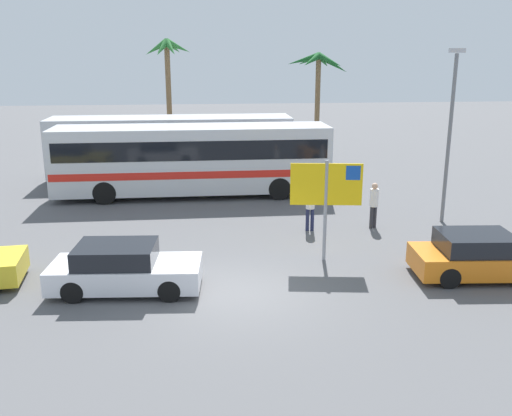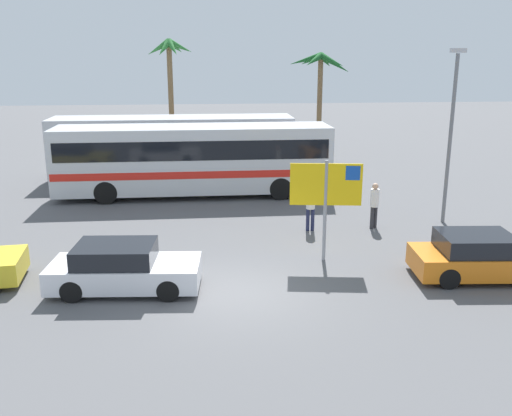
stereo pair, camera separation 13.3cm
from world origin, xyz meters
TOP-DOWN VIEW (x-y plane):
  - ground at (0.00, 0.00)m, footprint 120.00×120.00m
  - bus_front_coach at (-1.28, 11.16)m, footprint 12.32×2.69m
  - bus_rear_coach at (-2.38, 15.08)m, footprint 12.32×2.69m
  - ferry_sign at (2.88, 2.26)m, footprint 2.19×0.36m
  - car_orange at (7.03, 0.42)m, footprint 4.07×2.06m
  - car_white at (-3.15, 0.52)m, footprint 4.18×2.01m
  - pedestrian_by_bus at (5.40, 5.39)m, footprint 0.32×0.32m
  - pedestrian_near_sign at (2.99, 5.31)m, footprint 0.32×0.32m
  - lamp_post_left_side at (8.32, 5.88)m, footprint 0.56×0.20m
  - palm_tree_seaside at (-2.70, 20.95)m, footprint 2.83×2.71m
  - palm_tree_inland at (6.59, 21.36)m, footprint 3.95×3.73m

SIDE VIEW (x-z plane):
  - ground at x=0.00m, z-range 0.00..0.00m
  - car_orange at x=7.03m, z-range -0.03..1.30m
  - car_white at x=-3.15m, z-range -0.03..1.30m
  - pedestrian_by_bus at x=5.40m, z-range 0.16..1.88m
  - pedestrian_near_sign at x=2.99m, z-range 0.16..1.89m
  - bus_front_coach at x=-1.28m, z-range 0.20..3.37m
  - bus_rear_coach at x=-2.38m, z-range 0.20..3.37m
  - ferry_sign at x=2.88m, z-range 0.73..3.93m
  - lamp_post_left_side at x=8.32m, z-range 0.32..6.82m
  - palm_tree_inland at x=6.59m, z-range 2.08..8.48m
  - palm_tree_seaside at x=-2.70m, z-range 2.11..9.31m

